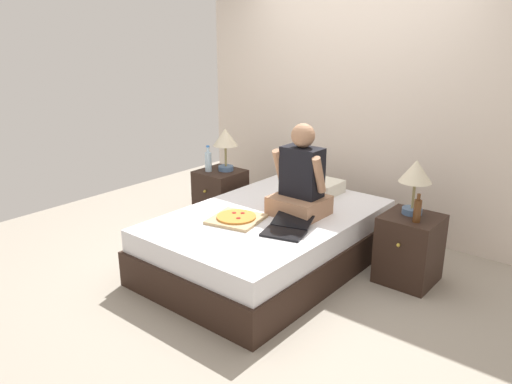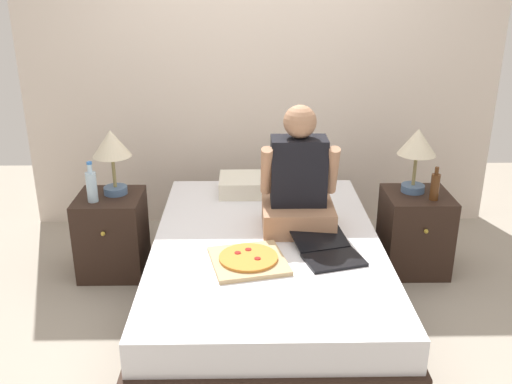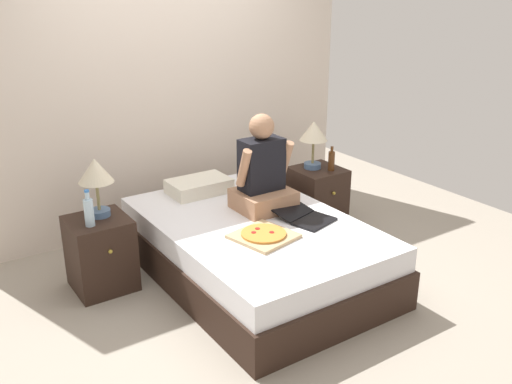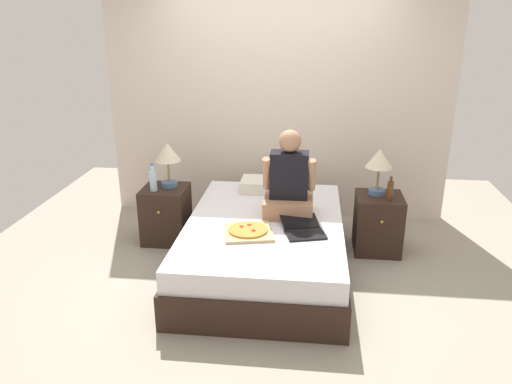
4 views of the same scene
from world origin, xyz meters
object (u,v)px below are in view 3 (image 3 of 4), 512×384
Objects in this scene: lamp_on_right_nightstand at (314,134)px; person_seated at (263,175)px; nightstand_right at (317,197)px; pizza_box at (264,235)px; laptop at (307,218)px; beer_bottle at (331,160)px; water_bottle at (89,211)px; bed at (254,249)px; lamp_on_left_nightstand at (96,175)px; nightstand_left at (101,253)px.

lamp_on_right_nightstand is 0.58× the size of person_seated.
nightstand_right is 1.19× the size of pizza_box.
lamp_on_right_nightstand reaches higher than pizza_box.
nightstand_right is 1.17× the size of laptop.
beer_bottle is (0.10, -0.15, -0.23)m from lamp_on_right_nightstand.
bed is at bearing -20.26° from water_bottle.
person_seated is at bearing -165.91° from beer_bottle.
water_bottle is at bearing 145.14° from pizza_box.
lamp_on_left_nightstand is 0.79× the size of nightstand_right.
lamp_on_left_nightstand reaches higher than beer_bottle.
lamp_on_right_nightstand is (2.09, 0.05, 0.61)m from nightstand_left.
lamp_on_right_nightstand is at bearing 48.75° from laptop.
water_bottle is 2.24m from nightstand_right.
beer_bottle is (0.07, -0.10, 0.38)m from nightstand_right.
nightstand_right is 1.44m from pizza_box.
pizza_box is at bearing -111.09° from bed.
lamp_on_left_nightstand is at bearing 180.00° from lamp_on_right_nightstand.
nightstand_right is 0.61m from lamp_on_right_nightstand.
water_bottle is 2.27m from beer_bottle.
bed is 4.39× the size of laptop.
water_bottle is 1.36m from person_seated.
beer_bottle reaches higher than nightstand_right.
lamp_on_left_nightstand is (0.04, 0.05, 0.61)m from nightstand_left.
pizza_box reaches higher than bed.
lamp_on_right_nightstand is 1.96× the size of beer_bottle.
water_bottle reaches higher than bed.
person_seated is (0.20, 0.18, 0.53)m from bed.
nightstand_left is at bearing 139.63° from pizza_box.
nightstand_right is 0.73× the size of person_seated.
beer_bottle is (2.15, -0.15, -0.23)m from lamp_on_left_nightstand.
nightstand_left is at bearing -178.63° from lamp_on_right_nightstand.
beer_bottle reaches higher than pizza_box.
lamp_on_left_nightstand is at bearing 49.40° from water_bottle.
nightstand_left is 1.26m from pizza_box.
laptop reaches higher than bed.
lamp_on_right_nightstand is 0.93m from person_seated.
lamp_on_left_nightstand is 2.05m from lamp_on_right_nightstand.
nightstand_left and nightstand_right have the same top height.
nightstand_left is 1.00× the size of nightstand_right.
bed is at bearing -138.28° from person_seated.
beer_bottle reaches higher than laptop.
pizza_box is at bearing -170.78° from laptop.
lamp_on_right_nightstand is at bearing 24.77° from person_seated.
nightstand_right is at bearing 25.72° from bed.
laptop is (1.41, -0.73, 0.22)m from nightstand_left.
laptop is (1.37, -0.78, -0.39)m from lamp_on_left_nightstand.
lamp_on_left_nightstand is at bearing 162.52° from person_seated.
nightstand_left is 2.23m from beer_bottle.
person_seated reaches higher than laptop.
nightstand_left reaches higher than pizza_box.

